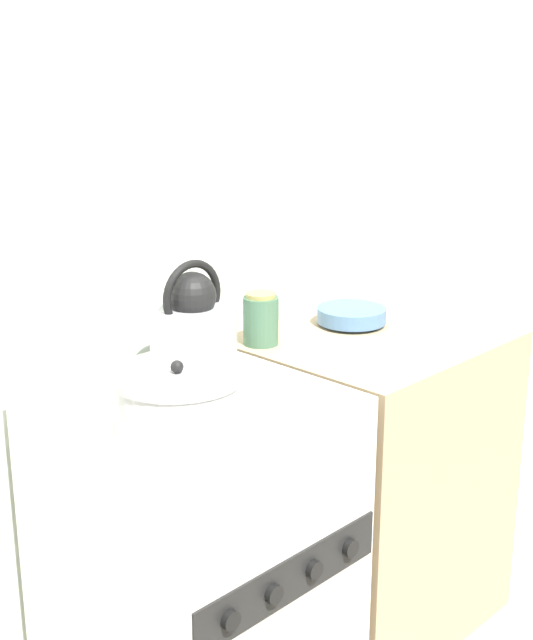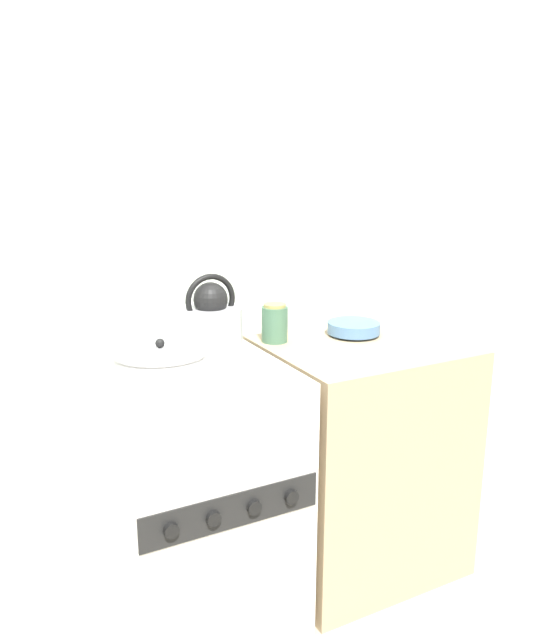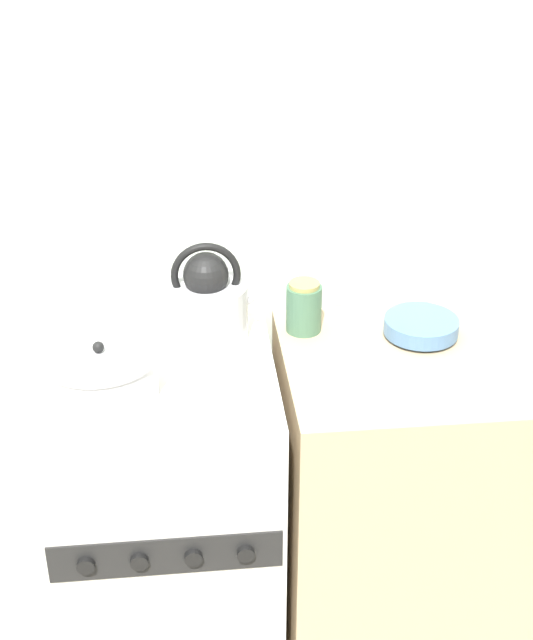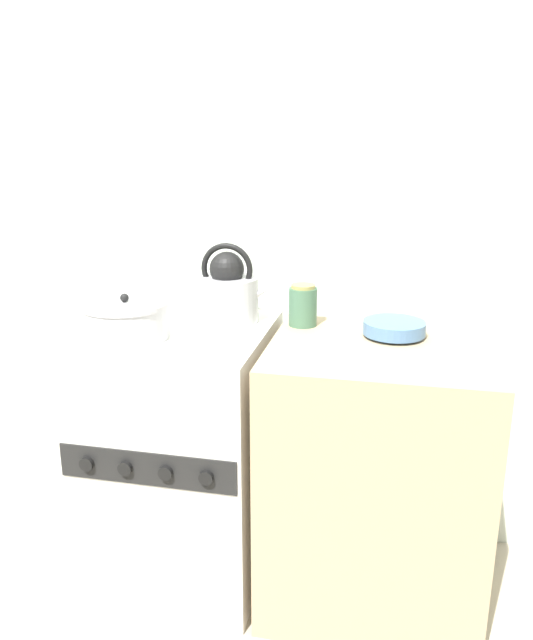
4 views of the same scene
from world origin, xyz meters
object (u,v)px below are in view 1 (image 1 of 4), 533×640
object	(u,v)px
kettle	(194,327)
storage_jar	(261,319)
cooking_pot	(178,399)
enamel_bowl	(352,315)
stove	(195,567)

from	to	relation	value
kettle	storage_jar	distance (m)	0.27
cooking_pot	enamel_bowl	xyz separation A→B (m)	(0.84, 0.21, -0.04)
storage_jar	kettle	bearing A→B (deg)	-175.04
kettle	cooking_pot	size ratio (longest dim) A/B	0.99
enamel_bowl	storage_jar	world-z (taller)	storage_jar
kettle	cooking_pot	distance (m)	0.37
kettle	storage_jar	size ratio (longest dim) A/B	1.92
cooking_pot	enamel_bowl	distance (m)	0.87
cooking_pot	storage_jar	world-z (taller)	cooking_pot
cooking_pot	storage_jar	size ratio (longest dim) A/B	1.94
cooking_pot	enamel_bowl	size ratio (longest dim) A/B	1.39
enamel_bowl	storage_jar	bearing A→B (deg)	168.21
cooking_pot	enamel_bowl	bearing A→B (deg)	14.10
storage_jar	enamel_bowl	bearing A→B (deg)	-11.79
stove	storage_jar	bearing A→B (deg)	22.38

